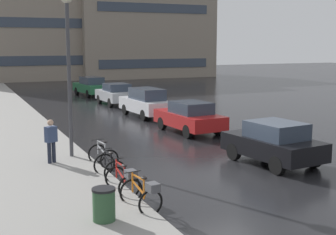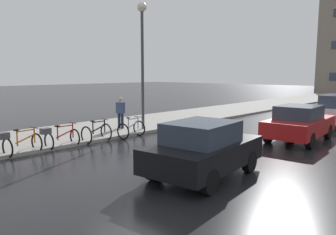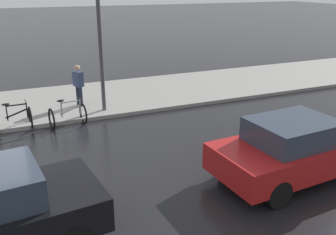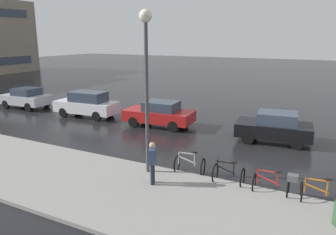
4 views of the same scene
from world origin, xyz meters
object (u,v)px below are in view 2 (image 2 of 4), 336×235
object	(u,v)px
car_red	(299,123)
streetlamp	(142,42)
bicycle_nearest	(18,142)
car_black	(203,149)
bicycle_second	(58,136)
bicycle_farthest	(131,129)
bicycle_third	(97,133)
pedestrian	(121,112)

from	to	relation	value
car_red	streetlamp	distance (m)	8.11
car_red	bicycle_nearest	bearing A→B (deg)	-122.96
car_black	bicycle_second	bearing A→B (deg)	-169.48
bicycle_second	car_red	distance (m)	9.98
car_black	bicycle_farthest	bearing A→B (deg)	159.00
bicycle_third	car_black	xyz separation A→B (m)	(6.06, -0.55, 0.39)
bicycle_third	bicycle_farthest	distance (m)	1.69
bicycle_farthest	bicycle_nearest	bearing A→B (deg)	-93.98
bicycle_third	pedestrian	size ratio (longest dim) A/B	0.65
pedestrian	bicycle_farthest	bearing A→B (deg)	-23.11
streetlamp	car_red	bearing A→B (deg)	25.15
car_red	pedestrian	size ratio (longest dim) A/B	2.51
bicycle_farthest	car_black	size ratio (longest dim) A/B	0.31
bicycle_farthest	bicycle_second	bearing A→B (deg)	-95.91
bicycle_nearest	bicycle_third	world-z (taller)	bicycle_nearest
streetlamp	pedestrian	bearing A→B (deg)	-140.49
bicycle_third	streetlamp	bearing A→B (deg)	99.80
bicycle_nearest	bicycle_farthest	distance (m)	4.89
pedestrian	streetlamp	distance (m)	3.60
bicycle_second	car_red	world-z (taller)	car_red
streetlamp	bicycle_farthest	bearing A→B (deg)	-60.59
bicycle_nearest	car_red	xyz separation A→B (m)	(6.10, 9.40, 0.28)
pedestrian	streetlamp	bearing A→B (deg)	39.51
bicycle_third	bicycle_farthest	world-z (taller)	bicycle_farthest
bicycle_second	bicycle_third	xyz separation A→B (m)	(0.07, 1.69, -0.07)
car_red	pedestrian	xyz separation A→B (m)	(-7.44, -3.81, 0.19)
bicycle_farthest	car_red	distance (m)	7.33
bicycle_nearest	bicycle_third	xyz separation A→B (m)	(0.06, 3.21, -0.08)
bicycle_second	bicycle_nearest	bearing A→B (deg)	-89.67
car_black	streetlamp	world-z (taller)	streetlamp
bicycle_second	pedestrian	bearing A→B (deg)	108.17
bicycle_third	pedestrian	xyz separation A→B (m)	(-1.41, 2.39, 0.56)
car_black	streetlamp	bearing A→B (deg)	150.96
bicycle_farthest	streetlamp	size ratio (longest dim) A/B	0.19
car_black	streetlamp	distance (m)	8.35
bicycle_third	car_red	distance (m)	8.66
car_red	car_black	bearing A→B (deg)	-89.80
bicycle_second	bicycle_third	distance (m)	1.69
bicycle_third	car_red	size ratio (longest dim) A/B	0.26
bicycle_second	bicycle_farthest	distance (m)	3.38
streetlamp	car_black	bearing A→B (deg)	-29.04
bicycle_third	pedestrian	world-z (taller)	pedestrian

